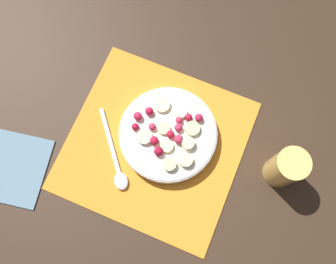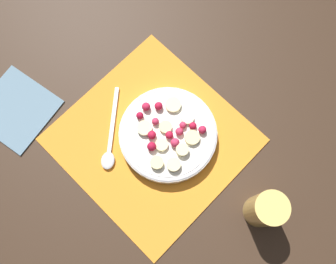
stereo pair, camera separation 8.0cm
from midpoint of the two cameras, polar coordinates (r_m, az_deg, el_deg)
ground_plane at (r=0.84m, az=0.33°, el=-1.71°), size 3.00×3.00×0.00m
placemat at (r=0.84m, az=0.33°, el=-1.66°), size 0.37×0.38×0.01m
fruit_bowl at (r=0.82m, az=2.77°, el=-0.85°), size 0.22×0.22×0.05m
spoon at (r=0.83m, az=-6.19°, el=-2.46°), size 0.16×0.14×0.01m
drinking_glass at (r=0.79m, az=17.44°, el=-11.77°), size 0.07×0.07×0.12m
napkin at (r=0.91m, az=-19.93°, el=2.88°), size 0.18×0.18×0.01m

